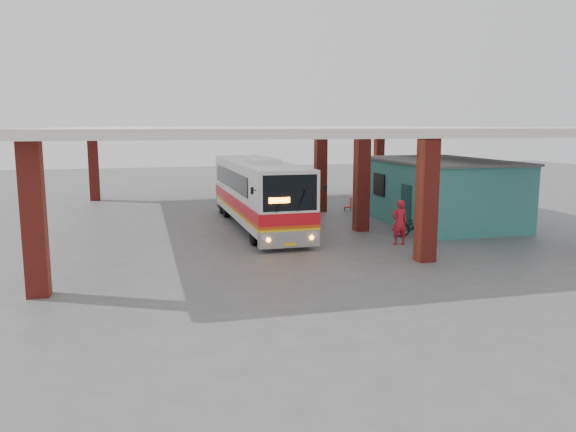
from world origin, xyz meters
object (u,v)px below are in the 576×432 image
(pedestrian, at_px, (399,222))
(red_chair, at_px, (349,205))
(motorcycle, at_px, (417,226))
(coach_bus, at_px, (258,193))

(pedestrian, xyz_separation_m, red_chair, (1.27, 8.95, -0.56))
(pedestrian, distance_m, red_chair, 9.06)
(motorcycle, height_order, pedestrian, pedestrian)
(coach_bus, relative_size, red_chair, 15.26)
(motorcycle, bearing_deg, pedestrian, 150.36)
(pedestrian, relative_size, red_chair, 2.43)
(pedestrian, bearing_deg, motorcycle, -139.99)
(coach_bus, distance_m, motorcycle, 7.43)
(pedestrian, bearing_deg, red_chair, -96.44)
(red_chair, bearing_deg, coach_bus, -134.61)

